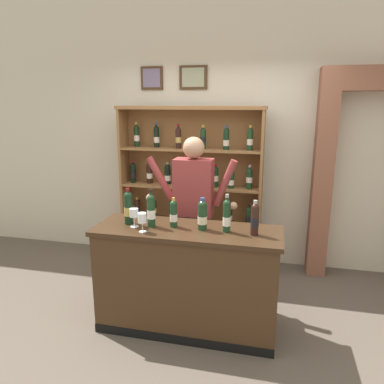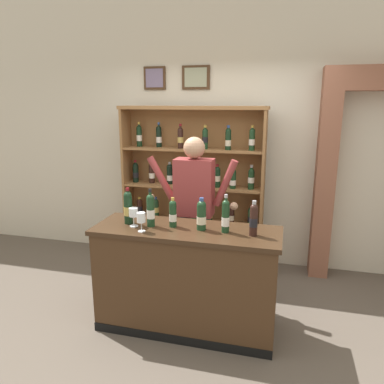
# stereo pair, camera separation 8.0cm
# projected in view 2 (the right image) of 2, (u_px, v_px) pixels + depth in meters

# --- Properties ---
(ground_plane) EXTENTS (14.00, 14.00, 0.02)m
(ground_plane) POSITION_uv_depth(u_px,v_px,m) (194.00, 328.00, 3.38)
(ground_plane) COLOR brown
(back_wall) EXTENTS (12.00, 0.19, 3.47)m
(back_wall) POSITION_uv_depth(u_px,v_px,m) (228.00, 126.00, 4.56)
(back_wall) COLOR beige
(back_wall) RESTS_ON ground
(wine_shelf) EXTENTS (1.75, 0.32, 1.98)m
(wine_shelf) POSITION_uv_depth(u_px,v_px,m) (193.00, 185.00, 4.48)
(wine_shelf) COLOR olive
(wine_shelf) RESTS_ON ground
(tasting_counter) EXTENTS (1.63, 0.57, 0.96)m
(tasting_counter) POSITION_uv_depth(u_px,v_px,m) (186.00, 279.00, 3.28)
(tasting_counter) COLOR #422B19
(tasting_counter) RESTS_ON ground
(shopkeeper) EXTENTS (0.96, 0.22, 1.69)m
(shopkeeper) POSITION_uv_depth(u_px,v_px,m) (194.00, 201.00, 3.72)
(shopkeeper) COLOR #2D3347
(shopkeeper) RESTS_ON ground
(tasting_bottle_prosecco) EXTENTS (0.08, 0.08, 0.33)m
(tasting_bottle_prosecco) POSITION_uv_depth(u_px,v_px,m) (128.00, 207.00, 3.28)
(tasting_bottle_prosecco) COLOR black
(tasting_bottle_prosecco) RESTS_ON tasting_counter
(tasting_bottle_super_tuscan) EXTENTS (0.07, 0.07, 0.34)m
(tasting_bottle_super_tuscan) POSITION_uv_depth(u_px,v_px,m) (151.00, 210.00, 3.20)
(tasting_bottle_super_tuscan) COLOR #19381E
(tasting_bottle_super_tuscan) RESTS_ON tasting_counter
(tasting_bottle_bianco) EXTENTS (0.07, 0.07, 0.26)m
(tasting_bottle_bianco) POSITION_uv_depth(u_px,v_px,m) (173.00, 213.00, 3.20)
(tasting_bottle_bianco) COLOR #19381E
(tasting_bottle_bianco) RESTS_ON tasting_counter
(tasting_bottle_riserva) EXTENTS (0.08, 0.08, 0.28)m
(tasting_bottle_riserva) POSITION_uv_depth(u_px,v_px,m) (201.00, 215.00, 3.12)
(tasting_bottle_riserva) COLOR #19381E
(tasting_bottle_riserva) RESTS_ON tasting_counter
(tasting_bottle_grappa) EXTENTS (0.07, 0.07, 0.33)m
(tasting_bottle_grappa) POSITION_uv_depth(u_px,v_px,m) (226.00, 216.00, 3.05)
(tasting_bottle_grappa) COLOR #19381E
(tasting_bottle_grappa) RESTS_ON tasting_counter
(tasting_bottle_brunello) EXTENTS (0.07, 0.07, 0.30)m
(tasting_bottle_brunello) POSITION_uv_depth(u_px,v_px,m) (254.00, 219.00, 2.98)
(tasting_bottle_brunello) COLOR black
(tasting_bottle_brunello) RESTS_ON tasting_counter
(wine_glass_left) EXTENTS (0.07, 0.07, 0.17)m
(wine_glass_left) POSITION_uv_depth(u_px,v_px,m) (141.00, 219.00, 3.07)
(wine_glass_left) COLOR silver
(wine_glass_left) RESTS_ON tasting_counter
(wine_glass_center) EXTENTS (0.08, 0.08, 0.17)m
(wine_glass_center) POSITION_uv_depth(u_px,v_px,m) (133.00, 213.00, 3.20)
(wine_glass_center) COLOR silver
(wine_glass_center) RESTS_ON tasting_counter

